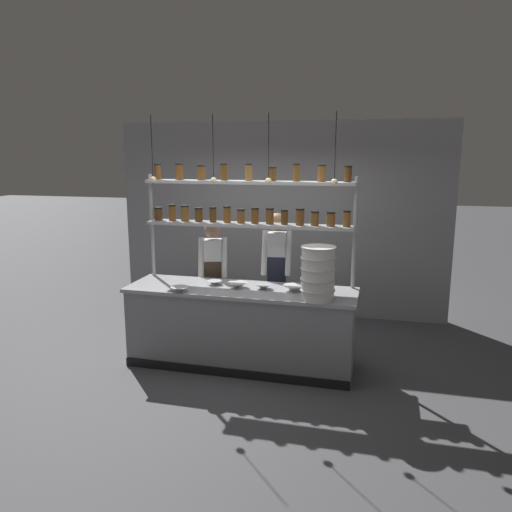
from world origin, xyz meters
TOP-DOWN VIEW (x-y plane):
  - ground_plane at (0.00, 0.00)m, footprint 40.00×40.00m
  - back_wall at (0.00, 2.12)m, footprint 5.02×0.12m
  - prep_counter at (0.00, -0.00)m, footprint 2.62×0.76m
  - spice_shelf_unit at (-0.01, 0.33)m, footprint 2.50×0.28m
  - chef_left at (-0.53, 0.58)m, footprint 0.41×0.34m
  - chef_center at (0.28, 0.64)m, footprint 0.39×0.31m
  - container_stack at (0.90, -0.23)m, footprint 0.36×0.36m
  - prep_bowl_near_left at (-0.34, 0.08)m, footprint 0.17×0.17m
  - prep_bowl_center_front at (0.26, 0.03)m, footprint 0.19×0.19m
  - prep_bowl_center_back at (-0.04, 0.01)m, footprint 0.23×0.23m
  - prep_bowl_near_right at (0.60, 0.03)m, footprint 0.24×0.24m
  - prep_bowl_far_left at (-0.62, -0.30)m, footprint 0.20×0.20m
  - serving_cup_front at (0.89, 0.14)m, footprint 0.09×0.09m
  - pendant_light_row at (0.00, 0.00)m, footprint 2.11×0.07m

SIDE VIEW (x-z plane):
  - ground_plane at x=0.00m, z-range 0.00..0.00m
  - prep_counter at x=0.00m, z-range 0.00..0.92m
  - chef_left at x=-0.53m, z-range 0.11..1.70m
  - prep_bowl_near_left at x=-0.34m, z-range 0.92..0.97m
  - prep_bowl_center_front at x=0.26m, z-range 0.92..0.97m
  - prep_bowl_far_left at x=-0.62m, z-range 0.92..0.97m
  - prep_bowl_center_back at x=-0.04m, z-range 0.92..0.98m
  - prep_bowl_near_right at x=0.60m, z-range 0.92..0.99m
  - serving_cup_front at x=0.89m, z-range 0.92..1.01m
  - chef_center at x=0.28m, z-range 0.14..1.85m
  - container_stack at x=0.90m, z-range 0.92..1.49m
  - back_wall at x=0.00m, z-range 0.00..2.89m
  - spice_shelf_unit at x=-0.01m, z-range 0.64..2.95m
  - pendant_light_row at x=0.00m, z-range 1.80..2.54m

